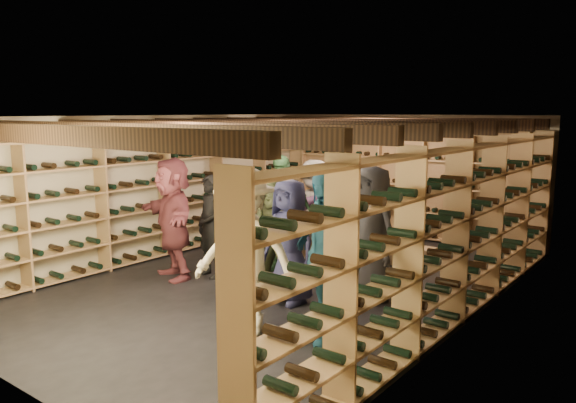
# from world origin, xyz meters

# --- Properties ---
(ground) EXTENTS (8.00, 8.00, 0.00)m
(ground) POSITION_xyz_m (0.00, 0.00, 0.00)
(ground) COLOR black
(ground) RESTS_ON ground
(walls) EXTENTS (5.52, 8.02, 2.40)m
(walls) POSITION_xyz_m (0.00, 0.00, 1.20)
(walls) COLOR #BEB294
(walls) RESTS_ON ground
(ceiling) EXTENTS (5.50, 8.00, 0.01)m
(ceiling) POSITION_xyz_m (0.00, 0.00, 2.40)
(ceiling) COLOR beige
(ceiling) RESTS_ON walls
(ceiling_joists) EXTENTS (5.40, 7.12, 0.18)m
(ceiling_joists) POSITION_xyz_m (0.00, 0.00, 2.26)
(ceiling_joists) COLOR black
(ceiling_joists) RESTS_ON ground
(wine_rack_left) EXTENTS (0.32, 7.50, 2.15)m
(wine_rack_left) POSITION_xyz_m (-2.57, 0.00, 1.08)
(wine_rack_left) COLOR #9F724D
(wine_rack_left) RESTS_ON ground
(wine_rack_right) EXTENTS (0.32, 7.50, 2.15)m
(wine_rack_right) POSITION_xyz_m (2.57, 0.00, 1.08)
(wine_rack_right) COLOR #9F724D
(wine_rack_right) RESTS_ON ground
(wine_rack_back) EXTENTS (4.70, 0.30, 2.15)m
(wine_rack_back) POSITION_xyz_m (0.00, 3.83, 1.07)
(wine_rack_back) COLOR #9F724D
(wine_rack_back) RESTS_ON ground
(crate_stack_left) EXTENTS (0.59, 0.49, 0.68)m
(crate_stack_left) POSITION_xyz_m (-0.68, 1.30, 0.34)
(crate_stack_left) COLOR tan
(crate_stack_left) RESTS_ON ground
(crate_stack_right) EXTENTS (0.56, 0.44, 0.51)m
(crate_stack_right) POSITION_xyz_m (0.63, 1.86, 0.26)
(crate_stack_right) COLOR tan
(crate_stack_right) RESTS_ON ground
(crate_loose) EXTENTS (0.51, 0.34, 0.17)m
(crate_loose) POSITION_xyz_m (1.01, 2.51, 0.09)
(crate_loose) COLOR tan
(crate_loose) RESTS_ON ground
(person_1) EXTENTS (0.64, 0.50, 1.54)m
(person_1) POSITION_xyz_m (-1.00, -0.47, 0.77)
(person_1) COLOR black
(person_1) RESTS_ON ground
(person_2) EXTENTS (0.82, 0.67, 1.60)m
(person_2) POSITION_xyz_m (0.15, -0.38, 0.80)
(person_2) COLOR #56633B
(person_2) RESTS_ON ground
(person_3) EXTENTS (1.36, 1.01, 1.87)m
(person_3) POSITION_xyz_m (0.90, -1.81, 0.94)
(person_3) COLOR beige
(person_3) RESTS_ON ground
(person_4) EXTENTS (1.20, 0.87, 1.89)m
(person_4) POSITION_xyz_m (1.72, -1.45, 0.95)
(person_4) COLOR #225D7F
(person_4) RESTS_ON ground
(person_5) EXTENTS (1.75, 1.15, 1.81)m
(person_5) POSITION_xyz_m (-1.40, -0.84, 0.90)
(person_5) COLOR brown
(person_5) RESTS_ON ground
(person_6) EXTENTS (0.82, 0.56, 1.62)m
(person_6) POSITION_xyz_m (0.63, -0.66, 0.81)
(person_6) COLOR #24264B
(person_6) RESTS_ON ground
(person_7) EXTENTS (0.66, 0.47, 1.72)m
(person_7) POSITION_xyz_m (-0.18, -0.81, 0.86)
(person_7) COLOR gray
(person_7) RESTS_ON ground
(person_8) EXTENTS (0.78, 0.63, 1.52)m
(person_8) POSITION_xyz_m (0.69, 0.97, 0.76)
(person_8) COLOR #43221A
(person_8) RESTS_ON ground
(person_9) EXTENTS (1.20, 0.85, 1.67)m
(person_9) POSITION_xyz_m (-0.35, 1.30, 0.84)
(person_9) COLOR #B3AFA4
(person_9) RESTS_ON ground
(person_10) EXTENTS (1.14, 0.70, 1.81)m
(person_10) POSITION_xyz_m (-0.40, 0.47, 0.90)
(person_10) COLOR #224625
(person_10) RESTS_ON ground
(person_11) EXTENTS (1.72, 1.17, 1.78)m
(person_11) POSITION_xyz_m (0.18, 1.19, 0.89)
(person_11) COLOR #9B6699
(person_11) RESTS_ON ground
(person_12) EXTENTS (1.00, 0.81, 1.78)m
(person_12) POSITION_xyz_m (1.40, 0.11, 0.89)
(person_12) COLOR #333438
(person_12) RESTS_ON ground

